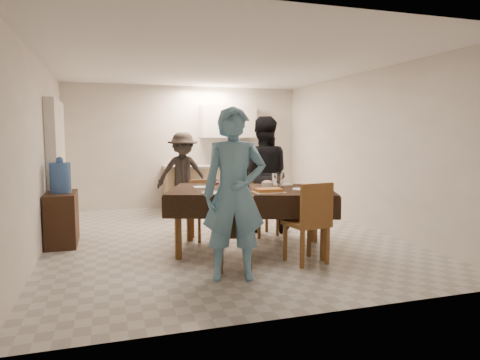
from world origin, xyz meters
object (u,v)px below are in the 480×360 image
object	(u,v)px
microwave	(243,158)
person_near	(234,194)
savoury_tart	(268,190)
person_far	(263,174)
person_kitchen	(183,173)
dining_table	(251,192)
water_pitcher	(277,181)
console	(62,219)
water_jug	(60,178)
wine_bottle	(247,177)

from	to	relation	value
microwave	person_near	distance (m)	4.82
microwave	savoury_tart	bearing A→B (deg)	76.89
person_far	person_kitchen	world-z (taller)	person_far
microwave	person_kitchen	distance (m)	1.49
dining_table	water_pitcher	xyz separation A→B (m)	(0.35, -0.05, 0.14)
savoury_tart	person_near	size ratio (longest dim) A/B	0.20
console	water_jug	world-z (taller)	water_jug
water_pitcher	person_far	xyz separation A→B (m)	(0.20, 1.10, -0.01)
dining_table	person_far	size ratio (longest dim) A/B	1.31
person_near	console	bearing A→B (deg)	145.37
water_jug	person_near	bearing A→B (deg)	-47.73
water_pitcher	person_kitchen	xyz separation A→B (m)	(-0.74, 3.11, -0.13)
console	person_near	xyz separation A→B (m)	(1.92, -2.12, 0.55)
savoury_tart	microwave	xyz separation A→B (m)	(0.91, 3.89, 0.19)
person_far	water_pitcher	bearing A→B (deg)	101.14
microwave	person_near	xyz separation A→B (m)	(-1.56, -4.56, -0.12)
wine_bottle	person_far	world-z (taller)	person_far
water_pitcher	person_kitchen	distance (m)	3.20
microwave	person_kitchen	xyz separation A→B (m)	(-1.40, -0.45, -0.24)
person_near	savoury_tart	bearing A→B (deg)	58.97
wine_bottle	person_near	world-z (taller)	person_near
water_jug	water_pitcher	world-z (taller)	water_jug
person_far	dining_table	bearing A→B (deg)	83.80
console	savoury_tart	xyz separation A→B (m)	(2.57, -1.45, 0.49)
water_jug	person_near	world-z (taller)	person_near
person_near	person_kitchen	bearing A→B (deg)	100.91
person_far	wine_bottle	bearing A→B (deg)	80.48
wine_bottle	person_kitchen	world-z (taller)	person_kitchen
console	water_pitcher	bearing A→B (deg)	-21.56
dining_table	wine_bottle	bearing A→B (deg)	154.23
dining_table	console	distance (m)	2.73
person_near	microwave	bearing A→B (deg)	84.26
savoury_tart	person_far	distance (m)	1.50
savoury_tart	person_near	distance (m)	0.94
water_jug	savoury_tart	world-z (taller)	water_jug
water_jug	person_far	size ratio (longest dim) A/B	0.23
person_far	person_kitchen	xyz separation A→B (m)	(-0.94, 2.01, -0.12)
savoury_tart	dining_table	bearing A→B (deg)	104.74
dining_table	savoury_tart	xyz separation A→B (m)	(0.10, -0.38, 0.06)
dining_table	person_far	distance (m)	1.19
water_pitcher	person_near	bearing A→B (deg)	-131.99
dining_table	savoury_tart	world-z (taller)	savoury_tart
wine_bottle	savoury_tart	bearing A→B (deg)	-70.77
console	person_far	xyz separation A→B (m)	(3.02, -0.02, 0.55)
console	person_kitchen	size ratio (longest dim) A/B	0.50
savoury_tart	microwave	size ratio (longest dim) A/B	0.75
water_jug	person_kitchen	size ratio (longest dim) A/B	0.26
wine_bottle	savoury_tart	world-z (taller)	wine_bottle
microwave	person_far	xyz separation A→B (m)	(-0.46, -2.46, -0.12)
water_jug	microwave	world-z (taller)	microwave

